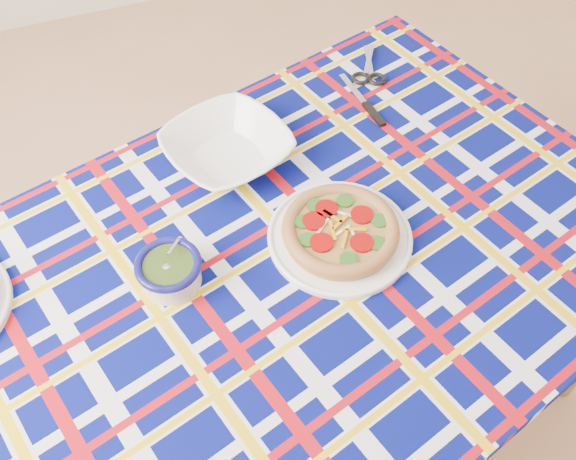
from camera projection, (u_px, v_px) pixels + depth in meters
name	position (u px, v px, depth m)	size (l,w,h in m)	color
floor	(360.00, 347.00, 1.90)	(4.00, 4.00, 0.00)	tan
dining_table	(275.00, 294.00, 1.27)	(1.70, 1.32, 0.70)	brown
tablecloth	(274.00, 287.00, 1.25)	(1.53, 0.97, 0.10)	#050B5B
main_focaccia_plate	(340.00, 230.00, 1.24)	(0.29, 0.29, 0.06)	olive
pesto_bowl	(169.00, 270.00, 1.17)	(0.12, 0.12, 0.07)	#21360E
serving_bowl	(227.00, 148.00, 1.37)	(0.26, 0.26, 0.06)	white
table_knife	(354.00, 90.00, 1.53)	(0.21, 0.02, 0.01)	silver
kitchen_scissors	(369.00, 60.00, 1.59)	(0.19, 0.09, 0.02)	silver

